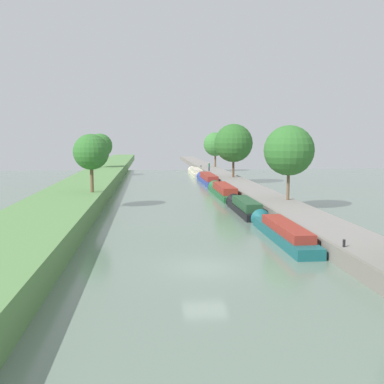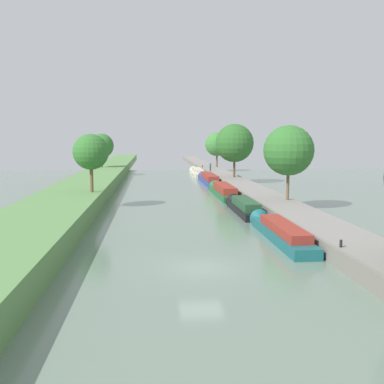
{
  "view_description": "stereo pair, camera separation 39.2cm",
  "coord_description": "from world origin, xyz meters",
  "px_view_note": "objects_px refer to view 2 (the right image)",
  "views": [
    {
      "loc": [
        -3.14,
        -24.76,
        7.44
      ],
      "look_at": [
        1.99,
        28.18,
        1.0
      ],
      "focal_mm": 41.89,
      "sensor_mm": 36.0,
      "label": 1
    },
    {
      "loc": [
        -2.75,
        -24.8,
        7.44
      ],
      "look_at": [
        1.99,
        28.18,
        1.0
      ],
      "focal_mm": 41.89,
      "sensor_mm": 36.0,
      "label": 2
    }
  ],
  "objects_px": {
    "narrowboat_blue": "(208,179)",
    "mooring_bollard_near": "(341,244)",
    "narrowboat_cream": "(197,172)",
    "narrowboat_green": "(223,191)",
    "mooring_bollard_far": "(202,166)",
    "narrowboat_teal": "(279,231)",
    "person_walking": "(210,166)",
    "narrowboat_black": "(243,207)"
  },
  "relations": [
    {
      "from": "narrowboat_black",
      "to": "narrowboat_cream",
      "type": "distance_m",
      "value": 46.64
    },
    {
      "from": "narrowboat_green",
      "to": "narrowboat_blue",
      "type": "height_order",
      "value": "narrowboat_blue"
    },
    {
      "from": "narrowboat_green",
      "to": "mooring_bollard_far",
      "type": "relative_size",
      "value": 31.4
    },
    {
      "from": "narrowboat_teal",
      "to": "mooring_bollard_far",
      "type": "relative_size",
      "value": 28.12
    },
    {
      "from": "narrowboat_cream",
      "to": "mooring_bollard_near",
      "type": "height_order",
      "value": "mooring_bollard_near"
    },
    {
      "from": "narrowboat_green",
      "to": "mooring_bollard_far",
      "type": "distance_m",
      "value": 40.56
    },
    {
      "from": "person_walking",
      "to": "mooring_bollard_near",
      "type": "bearing_deg",
      "value": -90.27
    },
    {
      "from": "narrowboat_green",
      "to": "narrowboat_cream",
      "type": "height_order",
      "value": "narrowboat_green"
    },
    {
      "from": "narrowboat_green",
      "to": "narrowboat_teal",
      "type": "bearing_deg",
      "value": -89.46
    },
    {
      "from": "narrowboat_black",
      "to": "narrowboat_green",
      "type": "xyz_separation_m",
      "value": [
        0.02,
        13.22,
        0.05
      ]
    },
    {
      "from": "narrowboat_black",
      "to": "mooring_bollard_near",
      "type": "xyz_separation_m",
      "value": [
        1.93,
        -19.01,
        0.69
      ]
    },
    {
      "from": "narrowboat_teal",
      "to": "narrowboat_cream",
      "type": "relative_size",
      "value": 0.84
    },
    {
      "from": "narrowboat_green",
      "to": "narrowboat_cream",
      "type": "xyz_separation_m",
      "value": [
        -0.04,
        33.42,
        -0.08
      ]
    },
    {
      "from": "narrowboat_blue",
      "to": "mooring_bollard_near",
      "type": "height_order",
      "value": "narrowboat_blue"
    },
    {
      "from": "narrowboat_teal",
      "to": "narrowboat_black",
      "type": "xyz_separation_m",
      "value": [
        -0.26,
        11.96,
        0.02
      ]
    },
    {
      "from": "narrowboat_cream",
      "to": "person_walking",
      "type": "relative_size",
      "value": 9.03
    },
    {
      "from": "narrowboat_black",
      "to": "narrowboat_blue",
      "type": "bearing_deg",
      "value": 89.59
    },
    {
      "from": "person_walking",
      "to": "narrowboat_teal",
      "type": "bearing_deg",
      "value": -92.06
    },
    {
      "from": "narrowboat_teal",
      "to": "mooring_bollard_near",
      "type": "xyz_separation_m",
      "value": [
        1.67,
        -7.05,
        0.7
      ]
    },
    {
      "from": "narrowboat_blue",
      "to": "mooring_bollard_near",
      "type": "relative_size",
      "value": 36.08
    },
    {
      "from": "narrowboat_green",
      "to": "narrowboat_black",
      "type": "bearing_deg",
      "value": -90.1
    },
    {
      "from": "narrowboat_blue",
      "to": "mooring_bollard_near",
      "type": "bearing_deg",
      "value": -87.98
    },
    {
      "from": "narrowboat_teal",
      "to": "person_walking",
      "type": "xyz_separation_m",
      "value": [
        1.96,
        54.6,
        1.35
      ]
    },
    {
      "from": "narrowboat_blue",
      "to": "narrowboat_cream",
      "type": "distance_m",
      "value": 17.0
    },
    {
      "from": "mooring_bollard_near",
      "to": "mooring_bollard_far",
      "type": "relative_size",
      "value": 1.0
    },
    {
      "from": "mooring_bollard_far",
      "to": "narrowboat_blue",
      "type": "bearing_deg",
      "value": -94.08
    },
    {
      "from": "narrowboat_blue",
      "to": "person_walking",
      "type": "height_order",
      "value": "person_walking"
    },
    {
      "from": "narrowboat_green",
      "to": "mooring_bollard_near",
      "type": "xyz_separation_m",
      "value": [
        1.9,
        -32.23,
        0.64
      ]
    },
    {
      "from": "narrowboat_blue",
      "to": "narrowboat_green",
      "type": "bearing_deg",
      "value": -90.66
    },
    {
      "from": "narrowboat_cream",
      "to": "person_walking",
      "type": "bearing_deg",
      "value": -60.75
    },
    {
      "from": "narrowboat_green",
      "to": "mooring_bollard_far",
      "type": "height_order",
      "value": "narrowboat_green"
    },
    {
      "from": "narrowboat_teal",
      "to": "narrowboat_green",
      "type": "bearing_deg",
      "value": 90.54
    },
    {
      "from": "narrowboat_blue",
      "to": "narrowboat_cream",
      "type": "xyz_separation_m",
      "value": [
        -0.23,
        16.99,
        -0.11
      ]
    },
    {
      "from": "narrowboat_blue",
      "to": "narrowboat_cream",
      "type": "relative_size",
      "value": 1.08
    },
    {
      "from": "narrowboat_black",
      "to": "narrowboat_cream",
      "type": "height_order",
      "value": "narrowboat_black"
    },
    {
      "from": "narrowboat_teal",
      "to": "narrowboat_blue",
      "type": "bearing_deg",
      "value": 90.07
    },
    {
      "from": "mooring_bollard_far",
      "to": "narrowboat_teal",
      "type": "bearing_deg",
      "value": -91.45
    },
    {
      "from": "person_walking",
      "to": "mooring_bollard_near",
      "type": "xyz_separation_m",
      "value": [
        -0.29,
        -61.65,
        -0.65
      ]
    },
    {
      "from": "narrowboat_teal",
      "to": "person_walking",
      "type": "height_order",
      "value": "person_walking"
    },
    {
      "from": "mooring_bollard_near",
      "to": "narrowboat_cream",
      "type": "bearing_deg",
      "value": 91.7
    },
    {
      "from": "narrowboat_green",
      "to": "mooring_bollard_near",
      "type": "distance_m",
      "value": 32.29
    },
    {
      "from": "person_walking",
      "to": "narrowboat_green",
      "type": "bearing_deg",
      "value": -94.27
    }
  ]
}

